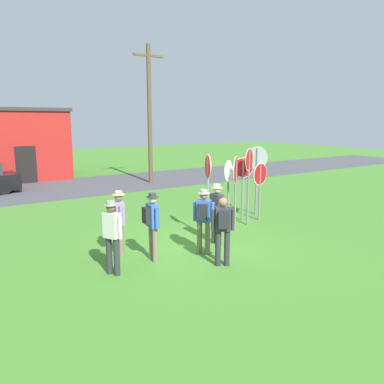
{
  "coord_description": "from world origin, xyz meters",
  "views": [
    {
      "loc": [
        -5.76,
        -8.21,
        3.48
      ],
      "look_at": [
        0.67,
        1.37,
        1.3
      ],
      "focal_mm": 35.25,
      "sensor_mm": 36.0,
      "label": 1
    }
  ],
  "objects_px": {
    "stop_sign_nearest": "(249,173)",
    "person_with_sunhat": "(112,233)",
    "stop_sign_leaning_left": "(243,178)",
    "person_on_left": "(203,217)",
    "stop_sign_far_back": "(208,181)",
    "person_near_signs": "(217,210)",
    "person_in_teal": "(152,222)",
    "person_in_blue": "(119,219)",
    "stop_sign_tallest": "(257,168)",
    "stop_sign_rear_right": "(228,179)",
    "utility_pole": "(150,112)",
    "stop_sign_center_cluster": "(260,181)",
    "stop_sign_leaning_right": "(236,179)",
    "person_holding_notes": "(223,227)"
  },
  "relations": [
    {
      "from": "utility_pole",
      "to": "stop_sign_far_back",
      "type": "xyz_separation_m",
      "value": [
        -3.36,
        -10.11,
        -2.26
      ]
    },
    {
      "from": "stop_sign_leaning_left",
      "to": "person_with_sunhat",
      "type": "relative_size",
      "value": 1.29
    },
    {
      "from": "stop_sign_far_back",
      "to": "person_near_signs",
      "type": "xyz_separation_m",
      "value": [
        -0.22,
        -0.74,
        -0.72
      ]
    },
    {
      "from": "stop_sign_nearest",
      "to": "person_in_blue",
      "type": "bearing_deg",
      "value": -175.02
    },
    {
      "from": "stop_sign_far_back",
      "to": "person_in_blue",
      "type": "distance_m",
      "value": 3.02
    },
    {
      "from": "stop_sign_tallest",
      "to": "stop_sign_leaning_left",
      "type": "xyz_separation_m",
      "value": [
        -1.03,
        -0.4,
        -0.26
      ]
    },
    {
      "from": "stop_sign_leaning_left",
      "to": "person_on_left",
      "type": "relative_size",
      "value": 1.29
    },
    {
      "from": "stop_sign_leaning_right",
      "to": "person_in_blue",
      "type": "relative_size",
      "value": 1.38
    },
    {
      "from": "stop_sign_far_back",
      "to": "person_with_sunhat",
      "type": "bearing_deg",
      "value": -161.69
    },
    {
      "from": "stop_sign_tallest",
      "to": "stop_sign_leaning_left",
      "type": "distance_m",
      "value": 1.13
    },
    {
      "from": "stop_sign_center_cluster",
      "to": "stop_sign_leaning_left",
      "type": "bearing_deg",
      "value": 152.6
    },
    {
      "from": "stop_sign_tallest",
      "to": "stop_sign_nearest",
      "type": "bearing_deg",
      "value": -143.23
    },
    {
      "from": "stop_sign_tallest",
      "to": "utility_pole",
      "type": "bearing_deg",
      "value": 88.61
    },
    {
      "from": "person_near_signs",
      "to": "person_holding_notes",
      "type": "distance_m",
      "value": 1.68
    },
    {
      "from": "stop_sign_center_cluster",
      "to": "person_in_teal",
      "type": "distance_m",
      "value": 5.24
    },
    {
      "from": "person_in_blue",
      "to": "stop_sign_nearest",
      "type": "bearing_deg",
      "value": 4.98
    },
    {
      "from": "stop_sign_far_back",
      "to": "utility_pole",
      "type": "bearing_deg",
      "value": 71.6
    },
    {
      "from": "stop_sign_far_back",
      "to": "stop_sign_nearest",
      "type": "height_order",
      "value": "stop_sign_nearest"
    },
    {
      "from": "stop_sign_center_cluster",
      "to": "person_on_left",
      "type": "relative_size",
      "value": 1.18
    },
    {
      "from": "person_holding_notes",
      "to": "person_with_sunhat",
      "type": "distance_m",
      "value": 2.61
    },
    {
      "from": "person_in_blue",
      "to": "person_with_sunhat",
      "type": "height_order",
      "value": "same"
    },
    {
      "from": "person_holding_notes",
      "to": "person_in_blue",
      "type": "relative_size",
      "value": 0.97
    },
    {
      "from": "stop_sign_leaning_right",
      "to": "person_in_blue",
      "type": "xyz_separation_m",
      "value": [
        -4.05,
        -0.17,
        -0.66
      ]
    },
    {
      "from": "stop_sign_far_back",
      "to": "person_on_left",
      "type": "xyz_separation_m",
      "value": [
        -1.03,
        -1.22,
        -0.7
      ]
    },
    {
      "from": "stop_sign_rear_right",
      "to": "person_in_blue",
      "type": "distance_m",
      "value": 4.94
    },
    {
      "from": "stop_sign_center_cluster",
      "to": "person_in_blue",
      "type": "distance_m",
      "value": 5.66
    },
    {
      "from": "stop_sign_nearest",
      "to": "stop_sign_rear_right",
      "type": "bearing_deg",
      "value": 95.88
    },
    {
      "from": "person_near_signs",
      "to": "person_on_left",
      "type": "xyz_separation_m",
      "value": [
        -0.81,
        -0.49,
        0.03
      ]
    },
    {
      "from": "stop_sign_far_back",
      "to": "stop_sign_nearest",
      "type": "bearing_deg",
      "value": 8.23
    },
    {
      "from": "stop_sign_nearest",
      "to": "utility_pole",
      "type": "bearing_deg",
      "value": 81.47
    },
    {
      "from": "person_on_left",
      "to": "utility_pole",
      "type": "bearing_deg",
      "value": 68.83
    },
    {
      "from": "utility_pole",
      "to": "stop_sign_leaning_left",
      "type": "bearing_deg",
      "value": -97.64
    },
    {
      "from": "utility_pole",
      "to": "person_in_teal",
      "type": "distance_m",
      "value": 12.75
    },
    {
      "from": "stop_sign_leaning_right",
      "to": "stop_sign_rear_right",
      "type": "relative_size",
      "value": 1.13
    },
    {
      "from": "stop_sign_leaning_left",
      "to": "stop_sign_nearest",
      "type": "distance_m",
      "value": 0.64
    },
    {
      "from": "stop_sign_nearest",
      "to": "person_with_sunhat",
      "type": "relative_size",
      "value": 1.5
    },
    {
      "from": "person_in_teal",
      "to": "person_in_blue",
      "type": "bearing_deg",
      "value": 128.11
    },
    {
      "from": "stop_sign_nearest",
      "to": "stop_sign_center_cluster",
      "type": "xyz_separation_m",
      "value": [
        0.78,
        0.26,
        -0.37
      ]
    },
    {
      "from": "utility_pole",
      "to": "person_in_teal",
      "type": "xyz_separation_m",
      "value": [
        -5.72,
        -11.0,
        -2.95
      ]
    },
    {
      "from": "utility_pole",
      "to": "stop_sign_rear_right",
      "type": "distance_m",
      "value": 9.38
    },
    {
      "from": "person_near_signs",
      "to": "person_with_sunhat",
      "type": "relative_size",
      "value": 1.0
    },
    {
      "from": "person_in_blue",
      "to": "utility_pole",
      "type": "bearing_deg",
      "value": 58.44
    },
    {
      "from": "stop_sign_tallest",
      "to": "stop_sign_rear_right",
      "type": "bearing_deg",
      "value": -179.87
    },
    {
      "from": "stop_sign_tallest",
      "to": "stop_sign_leaning_left",
      "type": "height_order",
      "value": "stop_sign_tallest"
    },
    {
      "from": "person_in_blue",
      "to": "stop_sign_tallest",
      "type": "bearing_deg",
      "value": 12.62
    },
    {
      "from": "utility_pole",
      "to": "person_in_blue",
      "type": "height_order",
      "value": "utility_pole"
    },
    {
      "from": "stop_sign_leaning_left",
      "to": "person_near_signs",
      "type": "distance_m",
      "value": 2.86
    },
    {
      "from": "person_near_signs",
      "to": "person_holding_notes",
      "type": "bearing_deg",
      "value": -122.45
    },
    {
      "from": "utility_pole",
      "to": "stop_sign_tallest",
      "type": "height_order",
      "value": "utility_pole"
    },
    {
      "from": "person_near_signs",
      "to": "utility_pole",
      "type": "bearing_deg",
      "value": 71.73
    }
  ]
}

